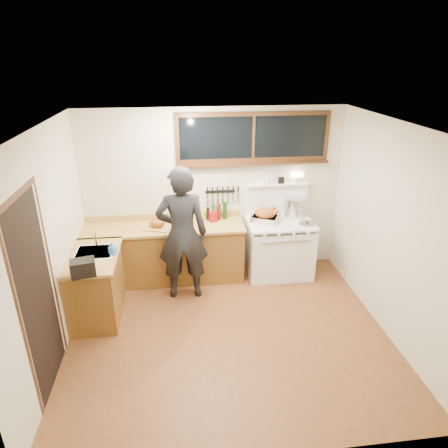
{
  "coord_description": "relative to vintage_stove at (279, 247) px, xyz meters",
  "views": [
    {
      "loc": [
        -0.57,
        -4.12,
        3.3
      ],
      "look_at": [
        0.05,
        0.85,
        1.15
      ],
      "focal_mm": 32.0,
      "sensor_mm": 36.0,
      "label": 1
    }
  ],
  "objects": [
    {
      "name": "left_doorway",
      "position": [
        -2.99,
        -1.96,
        0.62
      ],
      "size": [
        0.02,
        1.04,
        2.17
      ],
      "color": "black",
      "rests_on": "ground"
    },
    {
      "name": "counter_left",
      "position": [
        -2.7,
        -0.79,
        -0.02
      ],
      "size": [
        0.64,
        1.09,
        0.9
      ],
      "color": "brown",
      "rests_on": "ground"
    },
    {
      "name": "pot_lid",
      "position": [
        0.37,
        -0.16,
        0.44
      ],
      "size": [
        0.3,
        0.3,
        0.04
      ],
      "color": "silver",
      "rests_on": "vintage_stove"
    },
    {
      "name": "man",
      "position": [
        -1.53,
        -0.45,
        0.51
      ],
      "size": [
        0.72,
        0.48,
        1.96
      ],
      "color": "black",
      "rests_on": "ground"
    },
    {
      "name": "vintage_stove",
      "position": [
        0.0,
        0.0,
        0.0
      ],
      "size": [
        1.02,
        0.74,
        1.59
      ],
      "color": "white",
      "rests_on": "ground"
    },
    {
      "name": "sink_unit",
      "position": [
        -2.68,
        -0.71,
        0.38
      ],
      "size": [
        0.5,
        0.45,
        0.37
      ],
      "color": "white",
      "rests_on": "counter_left"
    },
    {
      "name": "soap_bottle",
      "position": [
        -2.43,
        -0.8,
        0.52
      ],
      "size": [
        0.1,
        0.1,
        0.17
      ],
      "color": "#297ACF",
      "rests_on": "counter_left"
    },
    {
      "name": "room_shell",
      "position": [
        -1.0,
        -1.41,
        1.18
      ],
      "size": [
        4.1,
        3.6,
        2.65
      ],
      "color": "beige",
      "rests_on": "ground"
    },
    {
      "name": "stockpot",
      "position": [
        0.27,
        0.21,
        0.58
      ],
      "size": [
        0.42,
        0.42,
        0.3
      ],
      "color": "silver",
      "rests_on": "vintage_stove"
    },
    {
      "name": "coffee_tin",
      "position": [
        -1.04,
        0.13,
        0.52
      ],
      "size": [
        0.13,
        0.11,
        0.17
      ],
      "color": "maroon",
      "rests_on": "counter_back"
    },
    {
      "name": "saucepan",
      "position": [
        -0.04,
        0.15,
        0.49
      ],
      "size": [
        0.16,
        0.27,
        0.11
      ],
      "color": "silver",
      "rests_on": "vintage_stove"
    },
    {
      "name": "toaster",
      "position": [
        -2.7,
        -1.29,
        0.53
      ],
      "size": [
        0.31,
        0.25,
        0.19
      ],
      "color": "black",
      "rests_on": "counter_left"
    },
    {
      "name": "knife_strip",
      "position": [
        -0.88,
        0.32,
        0.84
      ],
      "size": [
        0.52,
        0.03,
        0.28
      ],
      "color": "black",
      "rests_on": "room_shell"
    },
    {
      "name": "back_window",
      "position": [
        -0.4,
        0.31,
        1.6
      ],
      "size": [
        2.32,
        0.13,
        0.77
      ],
      "color": "black",
      "rests_on": "room_shell"
    },
    {
      "name": "cutting_board",
      "position": [
        -1.88,
        -0.01,
        0.49
      ],
      "size": [
        0.48,
        0.41,
        0.14
      ],
      "color": "#B08B46",
      "rests_on": "counter_back"
    },
    {
      "name": "bottle_cluster",
      "position": [
        -0.99,
        0.22,
        0.55
      ],
      "size": [
        0.41,
        0.07,
        0.28
      ],
      "color": "black",
      "rests_on": "counter_back"
    },
    {
      "name": "roast_turkey",
      "position": [
        -0.24,
        0.03,
        0.53
      ],
      "size": [
        0.49,
        0.44,
        0.24
      ],
      "color": "silver",
      "rests_on": "vintage_stove"
    },
    {
      "name": "counter_back",
      "position": [
        -1.8,
        0.04,
        -0.01
      ],
      "size": [
        2.44,
        0.64,
        1.0
      ],
      "color": "brown",
      "rests_on": "ground"
    },
    {
      "name": "ground_plane",
      "position": [
        -1.0,
        -1.41,
        -0.48
      ],
      "size": [
        4.0,
        3.5,
        0.02
      ],
      "primitive_type": "cube",
      "color": "#5C3318"
    },
    {
      "name": "pitcher",
      "position": [
        -1.28,
        0.25,
        0.52
      ],
      "size": [
        0.12,
        0.12,
        0.17
      ],
      "color": "white",
      "rests_on": "counter_back"
    }
  ]
}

